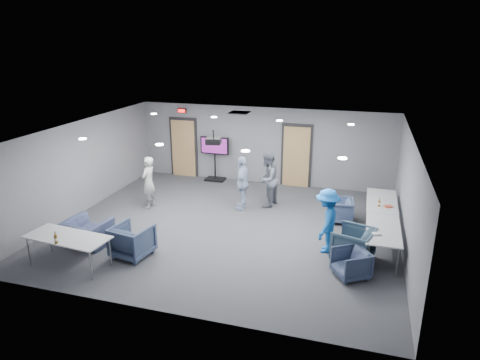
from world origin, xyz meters
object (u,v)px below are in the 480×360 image
(chair_right_a, at_px, (340,210))
(table_front_left, at_px, (67,238))
(chair_front_a, at_px, (132,241))
(bottle_front, at_px, (56,239))
(person_b, at_px, (267,179))
(chair_front_b, at_px, (88,233))
(projector, at_px, (213,141))
(person_c, at_px, (242,183))
(person_a, at_px, (148,182))
(chair_right_b, at_px, (353,244))
(table_right_b, at_px, (383,230))
(bottle_right, at_px, (379,203))
(table_right_a, at_px, (382,202))
(chair_right_c, at_px, (351,264))
(person_d, at_px, (327,221))
(tv_stand, at_px, (215,156))

(chair_right_a, distance_m, table_front_left, 7.14)
(chair_front_a, relative_size, bottle_front, 3.05)
(person_b, relative_size, chair_front_b, 1.67)
(projector, bearing_deg, person_c, 64.36)
(person_b, bearing_deg, chair_front_a, -17.82)
(person_a, xyz_separation_m, chair_right_b, (6.10, -1.61, -0.40))
(person_a, bearing_deg, chair_front_a, 23.94)
(chair_front_a, bearing_deg, table_front_left, 45.02)
(person_a, height_order, chair_front_a, person_a)
(person_c, distance_m, projector, 2.15)
(table_right_b, xyz_separation_m, bottle_front, (-6.80, -2.80, 0.15))
(bottle_front, xyz_separation_m, bottle_right, (6.72, 4.21, -0.02))
(person_a, relative_size, bottle_right, 6.81)
(table_right_a, height_order, projector, projector)
(table_right_b, bearing_deg, chair_right_c, 149.94)
(person_b, bearing_deg, person_d, 52.07)
(chair_right_c, relative_size, projector, 1.58)
(person_c, bearing_deg, tv_stand, -148.20)
(bottle_front, relative_size, projector, 0.65)
(chair_right_a, height_order, chair_right_c, chair_right_a)
(chair_front_b, relative_size, bottle_front, 3.66)
(person_b, xyz_separation_m, table_right_b, (3.33, -2.38, -0.18))
(chair_right_c, bearing_deg, table_front_left, -110.43)
(person_c, height_order, table_front_left, person_c)
(chair_right_b, distance_m, chair_right_c, 0.79)
(person_d, relative_size, table_right_b, 0.85)
(table_right_a, bearing_deg, chair_right_c, 167.87)
(projector, bearing_deg, chair_front_a, -130.95)
(person_c, bearing_deg, chair_right_a, 82.99)
(person_b, height_order, person_d, person_b)
(table_front_left, bearing_deg, tv_stand, 86.12)
(chair_front_b, relative_size, table_right_a, 0.54)
(chair_front_b, bearing_deg, table_front_left, 109.55)
(person_b, relative_size, chair_front_a, 2.00)
(chair_front_a, xyz_separation_m, bottle_front, (-1.14, -1.18, 0.44))
(bottle_right, distance_m, projector, 4.65)
(person_b, distance_m, table_right_a, 3.37)
(person_a, xyz_separation_m, bottle_right, (6.67, 0.14, 0.02))
(bottle_front, bearing_deg, chair_front_a, 46.01)
(chair_right_b, relative_size, chair_front_b, 0.84)
(chair_right_c, xyz_separation_m, table_front_left, (-6.15, -1.32, 0.37))
(bottle_front, distance_m, tv_stand, 7.19)
(person_d, distance_m, projector, 3.53)
(chair_front_a, relative_size, chair_front_b, 0.83)
(table_right_a, height_order, tv_stand, tv_stand)
(chair_right_c, distance_m, chair_front_b, 6.39)
(table_right_a, bearing_deg, chair_right_a, 93.57)
(person_a, relative_size, chair_front_b, 1.54)
(person_d, relative_size, tv_stand, 0.99)
(chair_right_a, xyz_separation_m, bottle_front, (-5.70, -4.63, 0.50))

